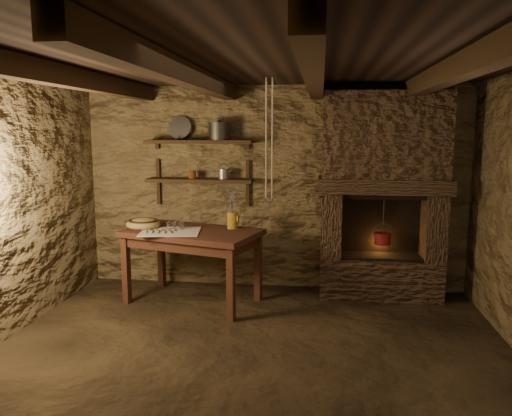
# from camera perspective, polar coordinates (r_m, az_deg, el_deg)

# --- Properties ---
(floor) EXTENTS (4.50, 4.50, 0.00)m
(floor) POSITION_cam_1_polar(r_m,az_deg,el_deg) (4.35, -0.76, -16.81)
(floor) COLOR black
(floor) RESTS_ON ground
(back_wall) EXTENTS (4.50, 0.04, 2.40)m
(back_wall) POSITION_cam_1_polar(r_m,az_deg,el_deg) (5.94, 1.96, 2.28)
(back_wall) COLOR #4D3B24
(back_wall) RESTS_ON floor
(front_wall) EXTENTS (4.50, 0.04, 2.40)m
(front_wall) POSITION_cam_1_polar(r_m,az_deg,el_deg) (2.07, -8.85, -10.59)
(front_wall) COLOR #4D3B24
(front_wall) RESTS_ON floor
(ceiling) EXTENTS (4.50, 4.00, 0.04)m
(ceiling) POSITION_cam_1_polar(r_m,az_deg,el_deg) (3.95, -0.84, 16.38)
(ceiling) COLOR black
(ceiling) RESTS_ON back_wall
(beam_far_left) EXTENTS (0.14, 3.95, 0.16)m
(beam_far_left) POSITION_cam_1_polar(r_m,az_deg,el_deg) (4.41, -21.13, 13.84)
(beam_far_left) COLOR black
(beam_far_left) RESTS_ON ceiling
(beam_mid_left) EXTENTS (0.14, 3.95, 0.16)m
(beam_mid_left) POSITION_cam_1_polar(r_m,az_deg,el_deg) (4.04, -8.12, 14.84)
(beam_mid_left) COLOR black
(beam_mid_left) RESTS_ON ceiling
(beam_mid_right) EXTENTS (0.14, 3.95, 0.16)m
(beam_mid_right) POSITION_cam_1_polar(r_m,az_deg,el_deg) (3.90, 6.72, 15.08)
(beam_mid_right) COLOR black
(beam_mid_right) RESTS_ON ceiling
(beam_far_right) EXTENTS (0.14, 3.95, 0.16)m
(beam_far_right) POSITION_cam_1_polar(r_m,az_deg,el_deg) (4.01, 21.64, 14.36)
(beam_far_right) COLOR black
(beam_far_right) RESTS_ON ceiling
(shelf_lower) EXTENTS (1.25, 0.30, 0.04)m
(shelf_lower) POSITION_cam_1_polar(r_m,az_deg,el_deg) (5.92, -6.42, 3.18)
(shelf_lower) COLOR black
(shelf_lower) RESTS_ON back_wall
(shelf_upper) EXTENTS (1.25, 0.30, 0.04)m
(shelf_upper) POSITION_cam_1_polar(r_m,az_deg,el_deg) (5.89, -6.50, 7.54)
(shelf_upper) COLOR black
(shelf_upper) RESTS_ON back_wall
(hearth) EXTENTS (1.43, 0.51, 2.30)m
(hearth) POSITION_cam_1_polar(r_m,az_deg,el_deg) (5.72, 14.30, 2.02)
(hearth) COLOR #3C291E
(hearth) RESTS_ON floor
(work_table) EXTENTS (1.59, 1.18, 0.81)m
(work_table) POSITION_cam_1_polar(r_m,az_deg,el_deg) (5.54, -7.26, -6.31)
(work_table) COLOR #371C13
(work_table) RESTS_ON floor
(linen_cloth) EXTENTS (0.69, 0.59, 0.01)m
(linen_cloth) POSITION_cam_1_polar(r_m,az_deg,el_deg) (5.39, -9.77, -2.68)
(linen_cloth) COLOR silver
(linen_cloth) RESTS_ON work_table
(pewter_cutlery_row) EXTENTS (0.54, 0.28, 0.01)m
(pewter_cutlery_row) POSITION_cam_1_polar(r_m,az_deg,el_deg) (5.37, -9.83, -2.61)
(pewter_cutlery_row) COLOR gray
(pewter_cutlery_row) RESTS_ON linen_cloth
(drinking_glasses) EXTENTS (0.20, 0.06, 0.08)m
(drinking_glasses) POSITION_cam_1_polar(r_m,az_deg,el_deg) (5.49, -9.21, -1.99)
(drinking_glasses) COLOR white
(drinking_glasses) RESTS_ON linen_cloth
(stoneware_jug) EXTENTS (0.14, 0.14, 0.42)m
(stoneware_jug) POSITION_cam_1_polar(r_m,az_deg,el_deg) (5.48, -2.68, -0.48)
(stoneware_jug) COLOR #A3751F
(stoneware_jug) RESTS_ON work_table
(wooden_bowl) EXTENTS (0.49, 0.49, 0.13)m
(wooden_bowl) POSITION_cam_1_polar(r_m,az_deg,el_deg) (5.66, -12.75, -1.81)
(wooden_bowl) COLOR #A98749
(wooden_bowl) RESTS_ON work_table
(iron_stockpot) EXTENTS (0.30, 0.30, 0.18)m
(iron_stockpot) POSITION_cam_1_polar(r_m,az_deg,el_deg) (5.83, -4.22, 8.65)
(iron_stockpot) COLOR #2A2725
(iron_stockpot) RESTS_ON shelf_upper
(tin_pan) EXTENTS (0.29, 0.15, 0.28)m
(tin_pan) POSITION_cam_1_polar(r_m,az_deg,el_deg) (6.05, -8.69, 9.05)
(tin_pan) COLOR #9B9B96
(tin_pan) RESTS_ON shelf_upper
(small_kettle) EXTENTS (0.18, 0.14, 0.18)m
(small_kettle) POSITION_cam_1_polar(r_m,az_deg,el_deg) (5.85, -3.74, 3.91)
(small_kettle) COLOR #9B9B96
(small_kettle) RESTS_ON shelf_lower
(rusty_tin) EXTENTS (0.12, 0.12, 0.09)m
(rusty_tin) POSITION_cam_1_polar(r_m,az_deg,el_deg) (5.93, -7.32, 3.80)
(rusty_tin) COLOR #602D13
(rusty_tin) RESTS_ON shelf_lower
(red_pot) EXTENTS (0.24, 0.24, 0.54)m
(red_pot) POSITION_cam_1_polar(r_m,az_deg,el_deg) (5.76, 14.27, -3.30)
(red_pot) COLOR maroon
(red_pot) RESTS_ON hearth
(hanging_ropes) EXTENTS (0.08, 0.08, 1.20)m
(hanging_ropes) POSITION_cam_1_polar(r_m,az_deg,el_deg) (4.95, 1.52, 7.91)
(hanging_ropes) COLOR tan
(hanging_ropes) RESTS_ON ceiling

